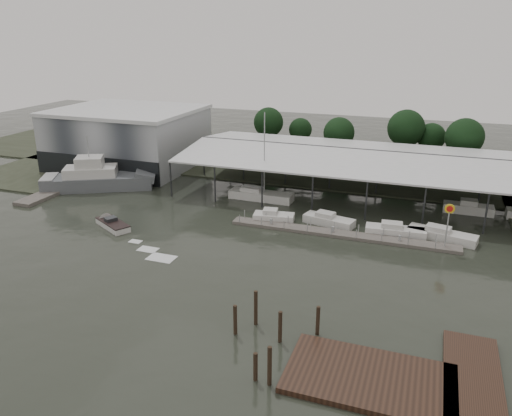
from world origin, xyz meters
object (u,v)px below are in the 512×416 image
(shell_fuel_sign, at_px, (449,218))
(grey_trawler, at_px, (99,179))
(white_sailboat, at_px, (260,195))
(speedboat_underway, at_px, (111,223))

(shell_fuel_sign, xyz_separation_m, grey_trawler, (-51.74, 6.17, -2.35))
(white_sailboat, distance_m, speedboat_underway, 22.04)
(shell_fuel_sign, height_order, white_sailboat, white_sailboat)
(shell_fuel_sign, xyz_separation_m, speedboat_underway, (-40.41, -6.94, -3.53))
(shell_fuel_sign, xyz_separation_m, white_sailboat, (-25.90, 9.65, -3.27))
(shell_fuel_sign, height_order, speedboat_underway, shell_fuel_sign)
(grey_trawler, relative_size, white_sailboat, 1.34)
(white_sailboat, bearing_deg, speedboat_underway, -130.16)
(shell_fuel_sign, height_order, grey_trawler, grey_trawler)
(grey_trawler, distance_m, white_sailboat, 26.09)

